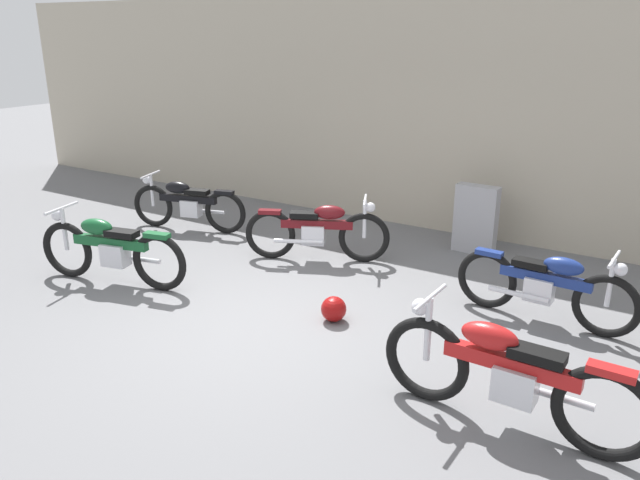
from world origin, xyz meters
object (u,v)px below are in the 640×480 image
Objects in this scene: motorcycle_maroon at (318,230)px; motorcycle_black at (187,204)px; motorcycle_blue at (546,286)px; stone_marker at (476,219)px; motorcycle_green at (110,249)px; motorcycle_red at (507,374)px; helmet at (334,309)px.

motorcycle_black is (-2.46, 0.07, -0.01)m from motorcycle_maroon.
motorcycle_black is at bearing 178.99° from motorcycle_blue.
stone_marker is 0.48× the size of motorcycle_green.
motorcycle_green is at bearing -157.38° from motorcycle_blue.
motorcycle_maroon is at bearing 177.28° from motorcycle_blue.
motorcycle_black is at bearing -21.35° from motorcycle_red.
motorcycle_green is at bearing -169.35° from helmet.
motorcycle_red reaches higher than motorcycle_maroon.
stone_marker is 0.45× the size of motorcycle_red.
motorcycle_red is at bearing -68.34° from stone_marker.
motorcycle_red is (2.10, -0.89, 0.33)m from helmet.
stone_marker reaches higher than motorcycle_red.
motorcycle_blue is 3.07m from motorcycle_maroon.
motorcycle_maroon is 0.97× the size of motorcycle_black.
helmet is at bearing 141.37° from motorcycle_black.
motorcycle_blue reaches higher than helmet.
motorcycle_blue is 5.11m from motorcycle_green.
stone_marker is at bearing -66.38° from motorcycle_red.
motorcycle_red reaches higher than motorcycle_black.
motorcycle_maroon reaches higher than motorcycle_black.
stone_marker reaches higher than helmet.
helmet is 3.91m from motorcycle_black.
motorcycle_maroon reaches higher than helmet.
helmet is 0.14× the size of motorcycle_blue.
motorcycle_green is (-4.81, -1.73, 0.03)m from motorcycle_blue.
motorcycle_maroon is 0.89× the size of motorcycle_green.
motorcycle_black is at bearing -161.87° from stone_marker.
stone_marker reaches higher than motorcycle_green.
motorcycle_maroon is (-3.06, 0.30, 0.01)m from motorcycle_blue.
motorcycle_black is (-0.70, 2.10, -0.03)m from motorcycle_green.
motorcycle_blue is at bearing 31.55° from helmet.
motorcycle_blue is at bearing -83.50° from motorcycle_red.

